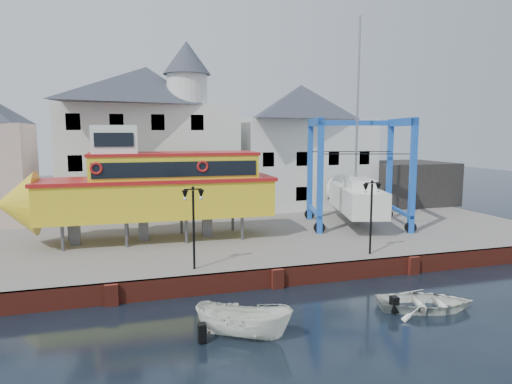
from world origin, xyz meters
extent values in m
plane|color=black|center=(0.00, 0.00, 0.00)|extent=(140.00, 140.00, 0.00)
cube|color=slate|center=(0.00, 11.00, 0.50)|extent=(44.00, 22.00, 1.00)
cube|color=maroon|center=(0.00, 0.12, 0.50)|extent=(44.00, 0.25, 1.00)
cube|color=maroon|center=(-8.00, -0.05, 0.50)|extent=(0.60, 0.36, 1.00)
cube|color=maroon|center=(0.00, -0.05, 0.50)|extent=(0.60, 0.36, 1.00)
cube|color=maroon|center=(8.00, -0.05, 0.50)|extent=(0.60, 0.36, 1.00)
cube|color=white|center=(-5.00, 18.50, 5.50)|extent=(14.00, 8.00, 9.00)
pyramid|color=#383D47|center=(-5.00, 18.50, 11.60)|extent=(14.00, 8.00, 3.20)
cube|color=black|center=(-10.50, 14.54, 2.60)|extent=(1.00, 0.08, 1.20)
cube|color=black|center=(-7.50, 14.54, 2.60)|extent=(1.00, 0.08, 1.20)
cube|color=black|center=(-4.50, 14.54, 2.60)|extent=(1.00, 0.08, 1.20)
cube|color=black|center=(-1.50, 14.54, 2.60)|extent=(1.00, 0.08, 1.20)
cube|color=black|center=(-10.50, 14.54, 5.60)|extent=(1.00, 0.08, 1.20)
cube|color=black|center=(-7.50, 14.54, 5.60)|extent=(1.00, 0.08, 1.20)
cube|color=black|center=(-4.50, 14.54, 5.60)|extent=(1.00, 0.08, 1.20)
cube|color=black|center=(-1.50, 14.54, 5.60)|extent=(1.00, 0.08, 1.20)
cube|color=black|center=(-10.50, 14.54, 8.60)|extent=(1.00, 0.08, 1.20)
cube|color=black|center=(-7.50, 14.54, 8.60)|extent=(1.00, 0.08, 1.20)
cube|color=black|center=(-4.50, 14.54, 8.60)|extent=(1.00, 0.08, 1.20)
cube|color=black|center=(-1.50, 14.54, 8.60)|extent=(1.00, 0.08, 1.20)
cylinder|color=white|center=(-2.00, 16.10, 11.20)|extent=(3.20, 3.20, 2.40)
cone|color=#383D47|center=(-2.00, 16.10, 13.70)|extent=(3.80, 3.80, 2.60)
cube|color=white|center=(9.00, 19.00, 5.00)|extent=(12.00, 8.00, 8.00)
pyramid|color=#383D47|center=(9.00, 19.00, 10.60)|extent=(12.00, 8.00, 3.20)
cube|color=black|center=(4.50, 15.04, 2.60)|extent=(1.00, 0.08, 1.20)
cube|color=black|center=(7.50, 15.04, 2.60)|extent=(1.00, 0.08, 1.20)
cube|color=black|center=(10.50, 15.04, 2.60)|extent=(1.00, 0.08, 1.20)
cube|color=black|center=(13.50, 15.04, 2.60)|extent=(1.00, 0.08, 1.20)
cube|color=black|center=(4.50, 15.04, 5.60)|extent=(1.00, 0.08, 1.20)
cube|color=black|center=(7.50, 15.04, 5.60)|extent=(1.00, 0.08, 1.20)
cube|color=black|center=(10.50, 15.04, 5.60)|extent=(1.00, 0.08, 1.20)
cube|color=black|center=(13.50, 15.04, 5.60)|extent=(1.00, 0.08, 1.20)
cube|color=black|center=(19.00, 17.00, 3.00)|extent=(8.00, 7.00, 4.00)
cylinder|color=black|center=(-4.00, 1.20, 3.00)|extent=(0.12, 0.12, 4.00)
cube|color=black|center=(-4.00, 1.20, 5.05)|extent=(0.90, 0.06, 0.06)
sphere|color=black|center=(-4.00, 1.20, 5.12)|extent=(0.16, 0.16, 0.16)
cone|color=black|center=(-4.40, 1.20, 4.78)|extent=(0.32, 0.32, 0.45)
sphere|color=white|center=(-4.40, 1.20, 4.60)|extent=(0.18, 0.18, 0.18)
cone|color=black|center=(-3.60, 1.20, 4.78)|extent=(0.32, 0.32, 0.45)
sphere|color=white|center=(-3.60, 1.20, 4.60)|extent=(0.18, 0.18, 0.18)
cylinder|color=black|center=(6.00, 1.20, 3.00)|extent=(0.12, 0.12, 4.00)
cube|color=black|center=(6.00, 1.20, 5.05)|extent=(0.90, 0.06, 0.06)
sphere|color=black|center=(6.00, 1.20, 5.12)|extent=(0.16, 0.16, 0.16)
cone|color=black|center=(5.60, 1.20, 4.78)|extent=(0.32, 0.32, 0.45)
sphere|color=white|center=(5.60, 1.20, 4.60)|extent=(0.18, 0.18, 0.18)
cone|color=black|center=(6.40, 1.20, 4.78)|extent=(0.32, 0.32, 0.45)
sphere|color=white|center=(6.40, 1.20, 4.60)|extent=(0.18, 0.18, 0.18)
cylinder|color=#59595E|center=(-10.73, 6.93, 1.76)|extent=(0.21, 0.21, 1.53)
cylinder|color=#59595E|center=(-10.65, 9.78, 1.76)|extent=(0.21, 0.21, 1.53)
cylinder|color=#59595E|center=(-7.17, 6.83, 1.76)|extent=(0.21, 0.21, 1.53)
cylinder|color=#59595E|center=(-7.09, 9.68, 1.76)|extent=(0.21, 0.21, 1.53)
cylinder|color=#59595E|center=(-3.60, 6.73, 1.76)|extent=(0.21, 0.21, 1.53)
cylinder|color=#59595E|center=(-3.52, 9.58, 1.76)|extent=(0.21, 0.21, 1.53)
cylinder|color=#59595E|center=(-0.03, 6.63, 1.76)|extent=(0.21, 0.21, 1.53)
cylinder|color=#59595E|center=(0.05, 9.48, 1.76)|extent=(0.21, 0.21, 1.53)
cube|color=#59595E|center=(-10.18, 8.34, 1.76)|extent=(0.63, 0.53, 1.53)
cube|color=#59595E|center=(-6.11, 8.23, 1.76)|extent=(0.63, 0.53, 1.53)
cube|color=#59595E|center=(-2.03, 8.11, 1.76)|extent=(0.63, 0.53, 1.53)
cube|color=yellow|center=(-5.09, 8.20, 3.65)|extent=(14.38, 4.27, 2.24)
cone|color=yellow|center=(-13.34, 8.43, 3.65)|extent=(2.35, 3.94, 3.87)
cube|color=#B01918|center=(-5.09, 8.20, 4.87)|extent=(14.69, 4.44, 0.22)
cube|color=yellow|center=(-4.07, 8.17, 5.59)|extent=(10.29, 3.75, 1.63)
cube|color=black|center=(-4.12, 6.41, 5.64)|extent=(9.79, 0.33, 0.92)
cube|color=black|center=(-4.02, 9.93, 5.64)|extent=(9.79, 0.33, 0.92)
cube|color=#B01918|center=(-4.07, 8.17, 6.50)|extent=(10.50, 3.86, 0.18)
cube|color=white|center=(-7.64, 8.27, 7.33)|extent=(2.72, 2.72, 1.86)
cube|color=black|center=(-7.67, 6.91, 7.41)|extent=(2.23, 0.12, 0.82)
torus|color=#B01918|center=(-8.71, 6.48, 5.79)|extent=(0.72, 0.16, 0.71)
torus|color=#B01918|center=(-2.59, 6.31, 5.79)|extent=(0.72, 0.16, 0.71)
cube|color=#185FAF|center=(5.48, 6.91, 4.88)|extent=(0.48, 0.48, 7.76)
cylinder|color=black|center=(5.48, 6.91, 1.39)|extent=(0.82, 0.48, 0.78)
cube|color=#185FAF|center=(6.89, 11.86, 4.88)|extent=(0.48, 0.48, 7.76)
cylinder|color=black|center=(6.89, 11.86, 1.39)|extent=(0.82, 0.48, 0.78)
cube|color=#185FAF|center=(11.50, 5.19, 4.88)|extent=(0.48, 0.48, 7.76)
cylinder|color=black|center=(11.50, 5.19, 1.39)|extent=(0.82, 0.48, 0.78)
cube|color=#185FAF|center=(12.92, 10.15, 4.88)|extent=(0.48, 0.48, 7.76)
cylinder|color=black|center=(12.92, 10.15, 1.39)|extent=(0.82, 0.48, 0.78)
cube|color=#185FAF|center=(6.19, 9.39, 8.56)|extent=(1.89, 5.44, 0.54)
cube|color=#185FAF|center=(6.19, 9.39, 2.11)|extent=(1.78, 5.40, 0.23)
cube|color=#185FAF|center=(12.21, 7.67, 8.56)|extent=(1.89, 5.44, 0.54)
cube|color=#185FAF|center=(12.21, 7.67, 2.11)|extent=(1.78, 5.40, 0.23)
cube|color=#185FAF|center=(9.90, 11.01, 8.56)|extent=(6.50, 2.19, 0.39)
cube|color=white|center=(9.20, 8.53, 3.00)|extent=(4.73, 8.69, 1.77)
cone|color=white|center=(10.55, 13.27, 3.00)|extent=(2.94, 2.40, 2.55)
cube|color=#59595E|center=(9.20, 8.53, 1.72)|extent=(0.80, 1.99, 0.78)
cube|color=white|center=(9.05, 8.00, 4.21)|extent=(2.62, 3.68, 0.67)
cylinder|color=#99999E|center=(9.35, 9.06, 9.98)|extent=(0.20, 0.20, 12.19)
cube|color=black|center=(8.65, 6.61, 6.38)|extent=(5.85, 1.77, 0.05)
cube|color=black|center=(9.74, 10.45, 6.38)|extent=(5.85, 1.77, 0.05)
imported|color=white|center=(-3.11, -4.93, 0.00)|extent=(4.07, 3.30, 1.50)
imported|color=white|center=(5.40, -4.56, 0.00)|extent=(4.96, 4.18, 0.88)
camera|label=1|loc=(-7.46, -21.04, 7.82)|focal=32.00mm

